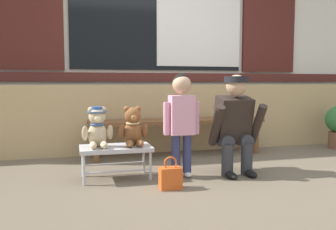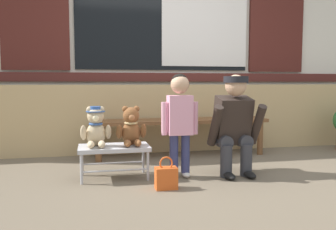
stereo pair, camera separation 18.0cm
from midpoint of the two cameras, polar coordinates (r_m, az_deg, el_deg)
ground_plane at (r=3.35m, az=7.43°, el=-10.02°), size 60.00×60.00×0.00m
brick_low_wall at (r=4.62m, az=1.54°, el=-0.42°), size 8.15×0.25×0.85m
shop_facade at (r=5.20m, az=0.21°, el=16.22°), size 8.32×0.26×3.74m
wooden_bench_long at (r=4.29m, az=3.17°, el=-1.57°), size 2.10×0.40×0.44m
small_display_bench at (r=3.31m, az=-7.05°, el=-5.46°), size 0.64×0.36×0.30m
teddy_bear_with_hat at (r=3.27m, az=-9.88°, el=-1.98°), size 0.28×0.27×0.36m
teddy_bear_plain at (r=3.30m, az=-4.32°, el=-2.01°), size 0.28×0.26×0.36m
child_standing at (r=3.28m, az=3.46°, el=0.20°), size 0.35×0.18×0.96m
adult_crouching at (r=3.47m, az=11.98°, el=-1.47°), size 0.50×0.49×0.95m
handbag_on_ground at (r=3.00m, az=1.45°, el=-9.92°), size 0.18×0.11×0.27m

